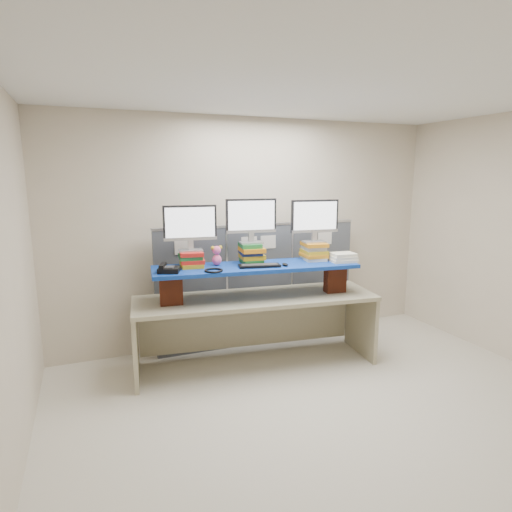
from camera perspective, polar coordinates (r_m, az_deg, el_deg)
name	(u,v)px	position (r m, az deg, el deg)	size (l,w,h in m)	color
room	(340,261)	(3.65, 11.18, -0.72)	(5.00, 4.00, 2.80)	beige
cubicle_partition	(260,284)	(5.33, 0.49, -3.77)	(2.60, 0.06, 1.53)	#43474F
desk	(256,311)	(4.75, 0.00, -7.29)	(2.71, 1.08, 0.80)	tan
brick_pier_left	(171,290)	(4.47, -11.26, -4.43)	(0.23, 0.12, 0.31)	maroon
brick_pier_right	(335,279)	(4.92, 10.50, -2.97)	(0.23, 0.12, 0.31)	maroon
blue_board	(256,267)	(4.61, 0.00, -1.46)	(2.20, 0.55, 0.04)	navy
book_stack_left	(191,259)	(4.58, -8.60, -0.37)	(0.29, 0.33, 0.17)	gold
book_stack_center	(251,253)	(4.70, -0.64, 0.40)	(0.30, 0.33, 0.22)	#1C6C2E
book_stack_right	(314,251)	(4.93, 7.71, 0.64)	(0.29, 0.33, 0.20)	beige
monitor_left	(190,225)	(4.53, -8.78, 4.08)	(0.56, 0.18, 0.48)	#AAAAAF
monitor_center	(251,218)	(4.64, -0.65, 5.07)	(0.56, 0.18, 0.48)	#AAAAAF
monitor_right	(315,218)	(4.88, 7.83, 4.99)	(0.56, 0.18, 0.48)	#AAAAAF
keyboard	(259,266)	(4.52, 0.46, -1.29)	(0.46, 0.23, 0.03)	black
mouse	(285,264)	(4.58, 3.90, -1.13)	(0.06, 0.10, 0.03)	black
desk_phone	(168,269)	(4.36, -11.64, -1.73)	(0.26, 0.24, 0.09)	black
headset	(214,270)	(4.33, -5.67, -1.93)	(0.19, 0.19, 0.02)	black
plush_toy	(217,255)	(4.60, -5.26, 0.10)	(0.13, 0.09, 0.21)	#FB5F96
binder_stack	(343,258)	(4.88, 11.52, -0.20)	(0.30, 0.25, 0.10)	#EBE5C8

